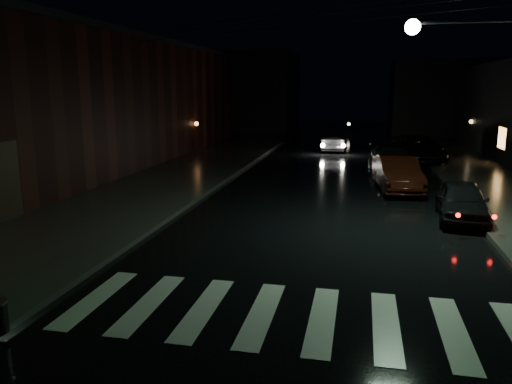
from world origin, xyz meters
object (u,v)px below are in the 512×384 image
Objects in this scene: parked_car_b at (397,174)px; parked_car_d at (418,149)px; parked_car_a at (462,201)px; parked_car_c at (392,160)px; oncoming_car at (333,140)px.

parked_car_b is 9.42m from parked_car_d.
parked_car_b reaches higher than parked_car_a.
oncoming_car is (-3.58, 9.00, 0.02)m from parked_car_c.
parked_car_d is (1.80, 4.61, 0.07)m from parked_car_c.
parked_car_d is at bearing 136.86° from oncoming_car.
parked_car_c is at bearing 83.71° from parked_car_b.
parked_car_b is at bearing 100.84° from oncoming_car.
parked_car_c reaches higher than parked_car_a.
parked_car_a is at bearing -85.51° from parked_car_c.
parked_car_a is 5.01m from parked_car_b.
parked_car_a is 0.87× the size of oncoming_car.
parked_car_b reaches higher than oncoming_car.
parked_car_a is at bearing -95.24° from parked_car_d.
parked_car_d reaches higher than parked_car_b.
parked_car_b is 0.92× the size of parked_car_c.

